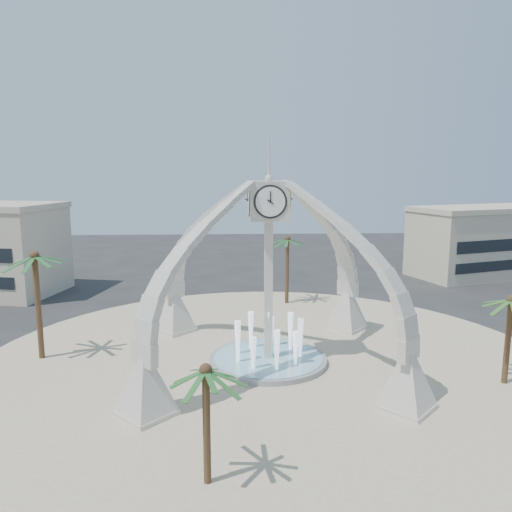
{
  "coord_description": "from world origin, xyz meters",
  "views": [
    {
      "loc": [
        -2.47,
        -32.23,
        12.97
      ],
      "look_at": [
        -0.73,
        2.0,
        7.07
      ],
      "focal_mm": 35.0,
      "sensor_mm": 36.0,
      "label": 1
    }
  ],
  "objects_px": {
    "clock_tower": "(268,270)",
    "palm_east": "(511,301)",
    "palm_north": "(287,240)",
    "fountain": "(268,359)",
    "palm_south": "(206,372)",
    "palm_west": "(35,258)"
  },
  "relations": [
    {
      "from": "clock_tower",
      "to": "fountain",
      "type": "bearing_deg",
      "value": 90.0
    },
    {
      "from": "palm_west",
      "to": "palm_south",
      "type": "height_order",
      "value": "palm_west"
    },
    {
      "from": "palm_east",
      "to": "palm_west",
      "type": "relative_size",
      "value": 0.75
    },
    {
      "from": "palm_west",
      "to": "palm_north",
      "type": "relative_size",
      "value": 1.12
    },
    {
      "from": "clock_tower",
      "to": "palm_north",
      "type": "height_order",
      "value": "clock_tower"
    },
    {
      "from": "palm_east",
      "to": "palm_south",
      "type": "distance_m",
      "value": 20.0
    },
    {
      "from": "palm_north",
      "to": "palm_east",
      "type": "bearing_deg",
      "value": -59.78
    },
    {
      "from": "palm_west",
      "to": "palm_north",
      "type": "xyz_separation_m",
      "value": [
        18.72,
        13.73,
        -0.83
      ]
    },
    {
      "from": "fountain",
      "to": "palm_north",
      "type": "xyz_separation_m",
      "value": [
        2.99,
        15.33,
        6.03
      ]
    },
    {
      "from": "fountain",
      "to": "palm_south",
      "type": "xyz_separation_m",
      "value": [
        -3.53,
        -13.15,
        4.67
      ]
    },
    {
      "from": "palm_west",
      "to": "fountain",
      "type": "bearing_deg",
      "value": -5.81
    },
    {
      "from": "clock_tower",
      "to": "fountain",
      "type": "height_order",
      "value": "clock_tower"
    },
    {
      "from": "clock_tower",
      "to": "palm_north",
      "type": "relative_size",
      "value": 2.5
    },
    {
      "from": "clock_tower",
      "to": "palm_south",
      "type": "bearing_deg",
      "value": -105.02
    },
    {
      "from": "clock_tower",
      "to": "palm_east",
      "type": "height_order",
      "value": "clock_tower"
    },
    {
      "from": "palm_west",
      "to": "palm_south",
      "type": "distance_m",
      "value": 19.27
    },
    {
      "from": "palm_east",
      "to": "palm_south",
      "type": "xyz_separation_m",
      "value": [
        -17.82,
        -9.07,
        -0.28
      ]
    },
    {
      "from": "palm_east",
      "to": "palm_west",
      "type": "height_order",
      "value": "palm_west"
    },
    {
      "from": "palm_east",
      "to": "clock_tower",
      "type": "bearing_deg",
      "value": 164.05
    },
    {
      "from": "clock_tower",
      "to": "palm_west",
      "type": "relative_size",
      "value": 2.23
    },
    {
      "from": "palm_west",
      "to": "palm_east",
      "type": "bearing_deg",
      "value": -10.73
    },
    {
      "from": "palm_east",
      "to": "palm_north",
      "type": "relative_size",
      "value": 0.84
    }
  ]
}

